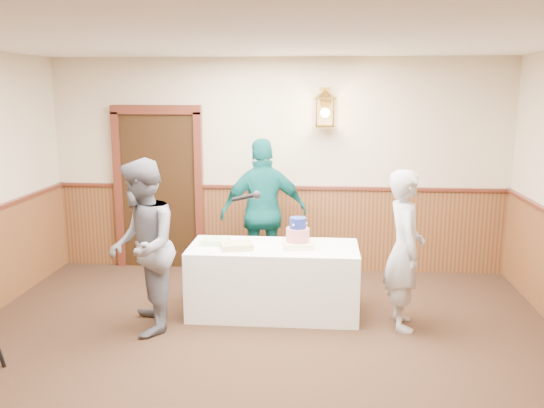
{
  "coord_description": "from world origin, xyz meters",
  "views": [
    {
      "loc": [
        0.54,
        -4.0,
        2.41
      ],
      "look_at": [
        0.07,
        1.7,
        1.25
      ],
      "focal_mm": 38.0,
      "sensor_mm": 36.0,
      "label": 1
    }
  ],
  "objects_px": {
    "tiered_cake": "(298,236)",
    "sheet_cake_yellow": "(237,246)",
    "display_table": "(274,280)",
    "interviewer": "(142,247)",
    "assistant_p": "(264,213)",
    "sheet_cake_green": "(215,241)",
    "baker": "(404,250)"
  },
  "relations": [
    {
      "from": "tiered_cake",
      "to": "sheet_cake_yellow",
      "type": "xyz_separation_m",
      "value": [
        -0.63,
        -0.13,
        -0.09
      ]
    },
    {
      "from": "display_table",
      "to": "interviewer",
      "type": "relative_size",
      "value": 1.03
    },
    {
      "from": "display_table",
      "to": "interviewer",
      "type": "bearing_deg",
      "value": -155.42
    },
    {
      "from": "interviewer",
      "to": "assistant_p",
      "type": "bearing_deg",
      "value": 129.51
    },
    {
      "from": "tiered_cake",
      "to": "sheet_cake_green",
      "type": "relative_size",
      "value": 1.25
    },
    {
      "from": "tiered_cake",
      "to": "sheet_cake_green",
      "type": "bearing_deg",
      "value": 177.65
    },
    {
      "from": "tiered_cake",
      "to": "sheet_cake_green",
      "type": "xyz_separation_m",
      "value": [
        -0.89,
        0.04,
        -0.09
      ]
    },
    {
      "from": "sheet_cake_yellow",
      "to": "interviewer",
      "type": "distance_m",
      "value": 0.98
    },
    {
      "from": "tiered_cake",
      "to": "sheet_cake_yellow",
      "type": "bearing_deg",
      "value": -168.23
    },
    {
      "from": "interviewer",
      "to": "sheet_cake_green",
      "type": "bearing_deg",
      "value": 118.78
    },
    {
      "from": "interviewer",
      "to": "assistant_p",
      "type": "height_order",
      "value": "assistant_p"
    },
    {
      "from": "interviewer",
      "to": "baker",
      "type": "xyz_separation_m",
      "value": [
        2.59,
        0.32,
        -0.06
      ]
    },
    {
      "from": "display_table",
      "to": "baker",
      "type": "xyz_separation_m",
      "value": [
        1.34,
        -0.25,
        0.44
      ]
    },
    {
      "from": "sheet_cake_yellow",
      "to": "interviewer",
      "type": "height_order",
      "value": "interviewer"
    },
    {
      "from": "display_table",
      "to": "sheet_cake_yellow",
      "type": "relative_size",
      "value": 5.61
    },
    {
      "from": "tiered_cake",
      "to": "display_table",
      "type": "bearing_deg",
      "value": 178.28
    },
    {
      "from": "display_table",
      "to": "interviewer",
      "type": "xyz_separation_m",
      "value": [
        -1.25,
        -0.57,
        0.5
      ]
    },
    {
      "from": "sheet_cake_yellow",
      "to": "sheet_cake_green",
      "type": "height_order",
      "value": "sheet_cake_yellow"
    },
    {
      "from": "sheet_cake_yellow",
      "to": "assistant_p",
      "type": "relative_size",
      "value": 0.18
    },
    {
      "from": "display_table",
      "to": "interviewer",
      "type": "distance_m",
      "value": 1.46
    },
    {
      "from": "display_table",
      "to": "sheet_cake_yellow",
      "type": "height_order",
      "value": "sheet_cake_yellow"
    },
    {
      "from": "interviewer",
      "to": "baker",
      "type": "distance_m",
      "value": 2.61
    },
    {
      "from": "sheet_cake_yellow",
      "to": "assistant_p",
      "type": "height_order",
      "value": "assistant_p"
    },
    {
      "from": "tiered_cake",
      "to": "baker",
      "type": "xyz_separation_m",
      "value": [
        1.08,
        -0.25,
        -0.06
      ]
    },
    {
      "from": "sheet_cake_green",
      "to": "baker",
      "type": "distance_m",
      "value": 1.99
    },
    {
      "from": "tiered_cake",
      "to": "assistant_p",
      "type": "height_order",
      "value": "assistant_p"
    },
    {
      "from": "display_table",
      "to": "baker",
      "type": "distance_m",
      "value": 1.43
    },
    {
      "from": "sheet_cake_yellow",
      "to": "sheet_cake_green",
      "type": "relative_size",
      "value": 1.17
    },
    {
      "from": "display_table",
      "to": "assistant_p",
      "type": "xyz_separation_m",
      "value": [
        -0.2,
        0.93,
        0.53
      ]
    },
    {
      "from": "tiered_cake",
      "to": "interviewer",
      "type": "height_order",
      "value": "interviewer"
    },
    {
      "from": "assistant_p",
      "to": "display_table",
      "type": "bearing_deg",
      "value": 85.27
    },
    {
      "from": "baker",
      "to": "assistant_p",
      "type": "xyz_separation_m",
      "value": [
        -1.53,
        1.19,
        0.1
      ]
    }
  ]
}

